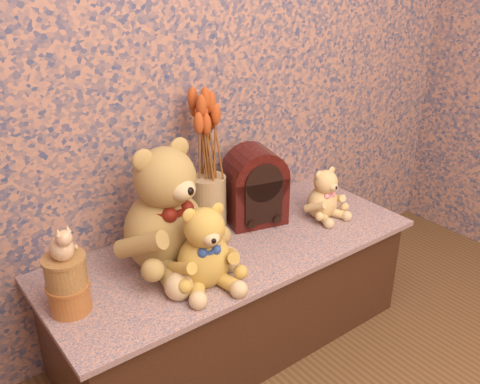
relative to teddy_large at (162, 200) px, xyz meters
The scene contains 10 objects.
display_shelf 0.52m from the teddy_large, 14.47° to the right, with size 1.40×0.57×0.43m, color #384A73.
teddy_large is the anchor object (origin of this frame).
teddy_medium 0.21m from the teddy_large, 78.27° to the right, with size 0.24×0.28×0.30m, color #C18636, non-canonical shape.
teddy_small 0.70m from the teddy_large, ahead, with size 0.18×0.21×0.22m, color tan, non-canonical shape.
cathedral_radio 0.44m from the teddy_large, ahead, with size 0.23×0.16×0.31m, color #350A09, non-canonical shape.
ceramic_vase 0.30m from the teddy_large, 21.06° to the left, with size 0.13×0.13×0.22m, color tan.
dried_stalks 0.34m from the teddy_large, 21.06° to the left, with size 0.24×0.24×0.46m, color #BD4A1E, non-canonical shape.
biscuit_tin_lower 0.42m from the teddy_large, 169.65° to the right, with size 0.12×0.12×0.09m, color gold.
biscuit_tin_upper 0.39m from the teddy_large, 169.65° to the right, with size 0.12×0.12×0.09m, color tan.
cat_figurine 0.38m from the teddy_large, 169.65° to the right, with size 0.08×0.09×0.11m, color silver, non-canonical shape.
Camera 1 is at (-0.99, -0.14, 1.45)m, focal length 39.67 mm.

